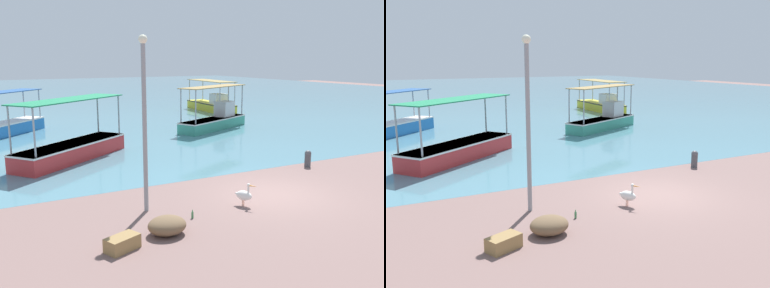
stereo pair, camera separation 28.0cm
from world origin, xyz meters
TOP-DOWN VIEW (x-y plane):
  - ground at (0.00, 0.00)m, footprint 120.00×120.00m
  - harbor_water at (0.00, 48.00)m, footprint 110.00×90.00m
  - fishing_boat_outer at (-5.10, 8.82)m, footprint 6.24×5.29m
  - fishing_boat_near_right at (5.76, 13.44)m, footprint 6.35×4.04m
  - fishing_boat_center at (10.86, 22.39)m, footprint 2.15×6.77m
  - fishing_boat_far_right at (-6.83, 18.01)m, footprint 4.51×4.58m
  - pelican at (-1.66, -0.51)m, footprint 0.50×0.76m
  - lamp_post at (-4.68, 0.59)m, footprint 0.28×0.28m
  - mooring_bollard at (3.87, 2.40)m, footprint 0.29×0.29m
  - net_pile at (-4.89, -1.41)m, footprint 1.10×0.94m
  - cargo_crate at (-6.31, -1.77)m, footprint 0.99×0.77m
  - glass_bottle at (-3.69, -0.68)m, footprint 0.07×0.07m

SIDE VIEW (x-z plane):
  - ground at x=0.00m, z-range 0.00..0.00m
  - harbor_water at x=0.00m, z-range 0.00..0.00m
  - glass_bottle at x=-3.69m, z-range -0.03..0.24m
  - cargo_crate at x=-6.31m, z-range 0.00..0.37m
  - net_pile at x=-4.89m, z-range 0.00..0.52m
  - pelican at x=-1.66m, z-range -0.02..0.78m
  - mooring_bollard at x=3.87m, z-range 0.03..0.78m
  - fishing_boat_far_right at x=-6.83m, z-range -0.80..1.95m
  - fishing_boat_outer at x=-5.10m, z-range -0.87..2.04m
  - fishing_boat_center at x=10.86m, z-range -0.75..2.03m
  - fishing_boat_near_right at x=5.76m, z-range -0.80..2.14m
  - lamp_post at x=-4.68m, z-range 0.36..5.84m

